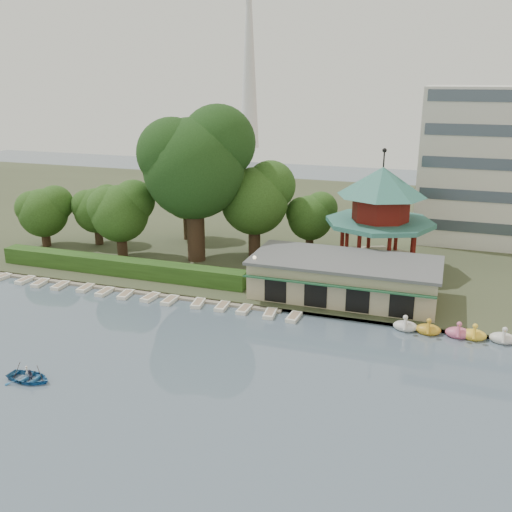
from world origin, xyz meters
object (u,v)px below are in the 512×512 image
at_px(dock, 128,289).
at_px(pavilion, 381,208).
at_px(rowboat_with_passengers, 29,374).
at_px(boathouse, 344,278).
at_px(big_tree, 196,160).

distance_m(dock, pavilion, 29.14).
xyz_separation_m(pavilion, rowboat_with_passengers, (-21.13, -33.60, -6.97)).
relative_size(boathouse, big_tree, 1.02).
relative_size(dock, rowboat_with_passengers, 6.79).
distance_m(big_tree, rowboat_with_passengers, 32.06).
xyz_separation_m(big_tree, rowboat_with_passengers, (-0.28, -29.78, -11.86)).
bearing_deg(big_tree, dock, -106.04).
bearing_deg(boathouse, dock, -167.76).
distance_m(dock, boathouse, 22.62).
height_order(dock, pavilion, pavilion).
xyz_separation_m(pavilion, big_tree, (-20.84, -3.81, 4.88)).
bearing_deg(rowboat_with_passengers, pavilion, 57.84).
height_order(dock, big_tree, big_tree).
xyz_separation_m(dock, pavilion, (24.00, 14.80, 7.36)).
relative_size(boathouse, pavilion, 1.38).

